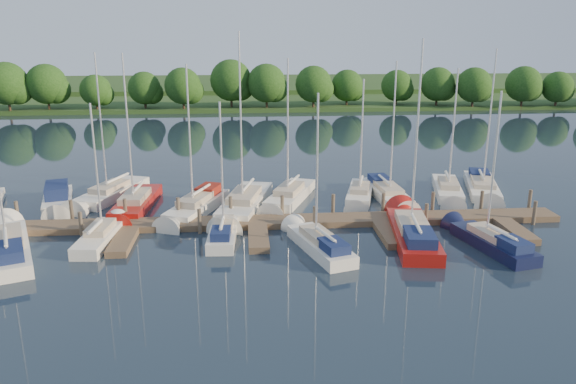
{
  "coord_description": "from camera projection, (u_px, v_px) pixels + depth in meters",
  "views": [
    {
      "loc": [
        -0.7,
        -26.59,
        12.18
      ],
      "look_at": [
        2.02,
        8.0,
        2.2
      ],
      "focal_mm": 35.0,
      "sensor_mm": 36.0,
      "label": 1
    }
  ],
  "objects": [
    {
      "name": "ground",
      "position": [
        261.0,
        277.0,
        28.89
      ],
      "size": [
        260.0,
        260.0,
        0.0
      ],
      "primitive_type": "plane",
      "color": "#182130",
      "rests_on": "ground"
    },
    {
      "name": "dock",
      "position": [
        257.0,
        226.0,
        35.84
      ],
      "size": [
        40.0,
        6.0,
        0.4
      ],
      "color": "brown",
      "rests_on": "ground"
    },
    {
      "name": "mooring_pilings",
      "position": [
        257.0,
        214.0,
        36.81
      ],
      "size": [
        38.24,
        2.84,
        2.0
      ],
      "color": "#473D33",
      "rests_on": "ground"
    },
    {
      "name": "far_shore",
      "position": [
        248.0,
        100.0,
        100.67
      ],
      "size": [
        180.0,
        30.0,
        0.6
      ],
      "primitive_type": "cube",
      "color": "#233C17",
      "rests_on": "ground"
    },
    {
      "name": "distant_hill",
      "position": [
        247.0,
        85.0,
        124.51
      ],
      "size": [
        220.0,
        40.0,
        1.4
      ],
      "primitive_type": "cube",
      "color": "#325525",
      "rests_on": "ground"
    },
    {
      "name": "treeline",
      "position": [
        225.0,
        85.0,
        86.89
      ],
      "size": [
        144.29,
        10.1,
        8.18
      ],
      "color": "#38281C",
      "rests_on": "ground"
    },
    {
      "name": "motorboat",
      "position": [
        58.0,
        201.0,
        40.46
      ],
      "size": [
        3.35,
        6.77,
        1.97
      ],
      "rotation": [
        0.0,
        0.0,
        3.41
      ],
      "color": "white",
      "rests_on": "ground"
    },
    {
      "name": "sailboat_n_2",
      "position": [
        110.0,
        195.0,
        42.28
      ],
      "size": [
        4.48,
        8.75,
        11.16
      ],
      "rotation": [
        0.0,
        0.0,
        2.8
      ],
      "color": "white",
      "rests_on": "ground"
    },
    {
      "name": "sailboat_n_3",
      "position": [
        135.0,
        206.0,
        39.65
      ],
      "size": [
        2.63,
        8.85,
        11.25
      ],
      "rotation": [
        0.0,
        0.0,
        3.07
      ],
      "color": "maroon",
      "rests_on": "ground"
    },
    {
      "name": "sailboat_n_4",
      "position": [
        196.0,
        208.0,
        38.96
      ],
      "size": [
        4.29,
        8.13,
        10.62
      ],
      "rotation": [
        0.0,
        0.0,
        2.78
      ],
      "color": "white",
      "rests_on": "ground"
    },
    {
      "name": "sailboat_n_5",
      "position": [
        244.0,
        206.0,
        39.64
      ],
      "size": [
        4.27,
        10.03,
        12.65
      ],
      "rotation": [
        0.0,
        0.0,
        2.9
      ],
      "color": "white",
      "rests_on": "ground"
    },
    {
      "name": "sailboat_n_6",
      "position": [
        289.0,
        198.0,
        41.58
      ],
      "size": [
        4.46,
        8.37,
        10.83
      ],
      "rotation": [
        0.0,
        0.0,
        2.77
      ],
      "color": "white",
      "rests_on": "ground"
    },
    {
      "name": "sailboat_n_7",
      "position": [
        360.0,
        195.0,
        42.25
      ],
      "size": [
        3.3,
        7.27,
        9.28
      ],
      "rotation": [
        0.0,
        0.0,
        2.87
      ],
      "color": "white",
      "rests_on": "ground"
    },
    {
      "name": "sailboat_n_8",
      "position": [
        388.0,
        194.0,
        42.35
      ],
      "size": [
        2.4,
        8.37,
        10.54
      ],
      "rotation": [
        0.0,
        0.0,
        3.2
      ],
      "color": "white",
      "rests_on": "ground"
    },
    {
      "name": "sailboat_n_9",
      "position": [
        448.0,
        191.0,
        43.29
      ],
      "size": [
        3.41,
        7.86,
        10.01
      ],
      "rotation": [
        0.0,
        0.0,
        2.89
      ],
      "color": "white",
      "rests_on": "ground"
    },
    {
      "name": "sailboat_n_10",
      "position": [
        482.0,
        188.0,
        44.07
      ],
      "size": [
        4.27,
        9.09,
        11.36
      ],
      "rotation": [
        0.0,
        0.0,
        2.85
      ],
      "color": "white",
      "rests_on": "ground"
    },
    {
      "name": "sailboat_s_0",
      "position": [
        8.0,
        248.0,
        31.72
      ],
      "size": [
        5.17,
        9.35,
        12.08
      ],
      "rotation": [
        0.0,
        0.0,
        0.39
      ],
      "color": "white",
      "rests_on": "ground"
    },
    {
      "name": "sailboat_s_1",
      "position": [
        101.0,
        237.0,
        33.66
      ],
      "size": [
        2.06,
        6.66,
        8.65
      ],
      "rotation": [
        0.0,
        0.0,
        -0.09
      ],
      "color": "white",
      "rests_on": "ground"
    },
    {
      "name": "sailboat_s_2",
      "position": [
        223.0,
        233.0,
        34.26
      ],
      "size": [
        1.81,
        6.64,
        8.61
      ],
      "rotation": [
        0.0,
        0.0,
        -0.04
      ],
      "color": "white",
      "rests_on": "ground"
    },
    {
      "name": "sailboat_s_3",
      "position": [
        319.0,
        245.0,
        32.3
      ],
      "size": [
        3.44,
        7.25,
        9.36
      ],
      "rotation": [
        0.0,
        0.0,
        0.3
      ],
      "color": "white",
      "rests_on": "ground"
    },
    {
      "name": "sailboat_s_4",
      "position": [
        412.0,
        233.0,
        34.06
      ],
      "size": [
        3.39,
        9.72,
        12.26
      ],
      "rotation": [
        0.0,
        0.0,
        -0.14
      ],
      "color": "maroon",
      "rests_on": "ground"
    },
    {
      "name": "sailboat_s_5",
      "position": [
        491.0,
        243.0,
        32.62
      ],
      "size": [
        3.06,
        7.36,
        9.43
      ],
      "rotation": [
        0.0,
        0.0,
        0.22
      ],
      "color": "#0F1535",
      "rests_on": "ground"
    }
  ]
}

